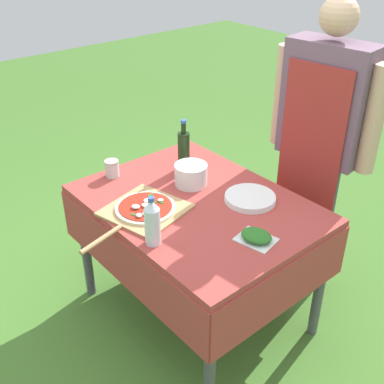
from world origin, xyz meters
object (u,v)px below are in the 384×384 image
person_cook (322,131)px  oil_bottle (184,150)px  water_bottle (152,222)px  pizza_on_peel (144,210)px  sauce_jar (112,169)px  herb_container (256,236)px  prep_table (197,218)px  mixing_tub (191,175)px  plate_stack (250,198)px

person_cook → oil_bottle: size_ratio=5.65×
oil_bottle → water_bottle: size_ratio=1.26×
pizza_on_peel → sauce_jar: bearing=155.3°
herb_container → water_bottle: bearing=-127.8°
pizza_on_peel → herb_container: bearing=12.4°
pizza_on_peel → herb_container: (0.52, 0.25, 0.01)m
prep_table → herb_container: bearing=-1.5°
pizza_on_peel → oil_bottle: size_ratio=2.11×
mixing_tub → oil_bottle: bearing=152.8°
plate_stack → sauce_jar: size_ratio=2.76×
plate_stack → herb_container: bearing=-41.6°
water_bottle → herb_container: (0.29, 0.37, -0.09)m
sauce_jar → plate_stack: bearing=30.4°
prep_table → pizza_on_peel: (-0.10, -0.27, 0.12)m
person_cook → mixing_tub: bearing=55.7°
pizza_on_peel → mixing_tub: size_ratio=3.58×
prep_table → plate_stack: (0.17, 0.22, 0.12)m
herb_container → plate_stack: bearing=138.4°
person_cook → water_bottle: bearing=81.0°
person_cook → mixing_tub: 0.76m
plate_stack → sauce_jar: bearing=-149.6°
pizza_on_peel → mixing_tub: (-0.06, 0.36, 0.05)m
oil_bottle → mixing_tub: bearing=-27.2°
person_cook → sauce_jar: (-0.69, -0.93, -0.20)m
prep_table → pizza_on_peel: pizza_on_peel is taller
plate_stack → sauce_jar: 0.79m
pizza_on_peel → sauce_jar: (-0.42, 0.08, 0.03)m
prep_table → mixing_tub: size_ratio=6.86×
water_bottle → sauce_jar: water_bottle is taller
person_cook → mixing_tub: person_cook is taller
prep_table → person_cook: size_ratio=0.72×
person_cook → oil_bottle: person_cook is taller
prep_table → pizza_on_peel: 0.31m
person_cook → oil_bottle: bearing=41.9°
water_bottle → mixing_tub: size_ratio=1.35×
person_cook → pizza_on_peel: size_ratio=2.68×
oil_bottle → mixing_tub: size_ratio=1.70×
water_bottle → mixing_tub: water_bottle is taller
herb_container → plate_stack: herb_container is taller
prep_table → herb_container: (0.42, -0.01, 0.12)m
prep_table → water_bottle: size_ratio=5.09×
prep_table → oil_bottle: 0.43m
herb_container → plate_stack: size_ratio=0.73×
person_cook → plate_stack: bearing=81.8°
water_bottle → herb_container: bearing=52.2°
oil_bottle → plate_stack: oil_bottle is taller
prep_table → mixing_tub: (-0.16, 0.09, 0.16)m
person_cook → herb_container: 0.83m
mixing_tub → plate_stack: size_ratio=0.67×
water_bottle → sauce_jar: (-0.65, 0.20, -0.07)m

